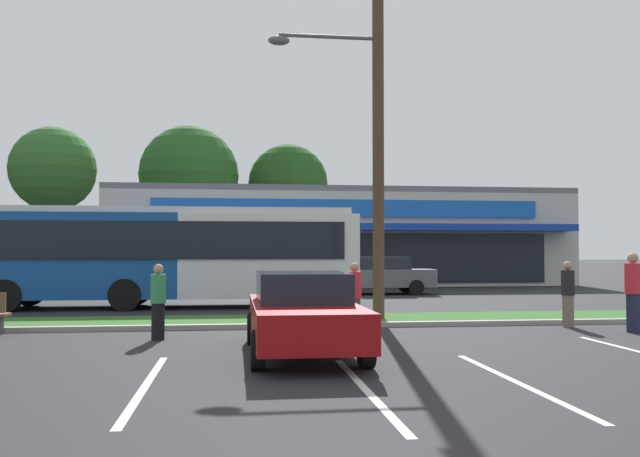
% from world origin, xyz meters
% --- Properties ---
extents(grass_median, '(56.00, 2.20, 0.12)m').
position_xyz_m(grass_median, '(0.00, 14.00, 0.06)').
color(grass_median, '#2D5B23').
rests_on(grass_median, ground_plane).
extents(curb_lip, '(56.00, 0.24, 0.12)m').
position_xyz_m(curb_lip, '(0.00, 12.78, 0.06)').
color(curb_lip, '#99968C').
rests_on(curb_lip, ground_plane).
extents(parking_stripe_1, '(0.12, 4.80, 0.01)m').
position_xyz_m(parking_stripe_1, '(-1.41, 6.24, 0.00)').
color(parking_stripe_1, silver).
rests_on(parking_stripe_1, ground_plane).
extents(parking_stripe_2, '(0.12, 4.80, 0.01)m').
position_xyz_m(parking_stripe_2, '(1.56, 5.57, 0.00)').
color(parking_stripe_2, silver).
rests_on(parking_stripe_2, ground_plane).
extents(parking_stripe_3, '(0.12, 4.80, 0.01)m').
position_xyz_m(parking_stripe_3, '(3.79, 5.80, 0.00)').
color(parking_stripe_3, silver).
rests_on(parking_stripe_3, ground_plane).
extents(storefront_building, '(24.57, 11.43, 5.17)m').
position_xyz_m(storefront_building, '(5.56, 35.04, 2.59)').
color(storefront_building, '#BCB7AD').
rests_on(storefront_building, ground_plane).
extents(tree_left, '(5.64, 5.64, 10.11)m').
position_xyz_m(tree_left, '(-12.28, 43.20, 7.27)').
color(tree_left, '#473323').
rests_on(tree_left, ground_plane).
extents(tree_mid_left, '(7.09, 7.09, 10.78)m').
position_xyz_m(tree_mid_left, '(-3.49, 45.41, 7.22)').
color(tree_mid_left, '#473323').
rests_on(tree_mid_left, ground_plane).
extents(tree_mid, '(5.95, 5.95, 9.79)m').
position_xyz_m(tree_mid, '(3.74, 46.66, 6.80)').
color(tree_mid, '#473323').
rests_on(tree_mid, ground_plane).
extents(utility_pole, '(3.03, 2.40, 10.30)m').
position_xyz_m(utility_pole, '(3.37, 13.71, 5.50)').
color(utility_pole, '#4C3826').
rests_on(utility_pole, ground_plane).
extents(city_bus, '(12.83, 2.73, 3.25)m').
position_xyz_m(city_bus, '(-2.58, 19.09, 1.77)').
color(city_bus, '#144793').
rests_on(city_bus, ground_plane).
extents(car_1, '(1.94, 4.76, 1.47)m').
position_xyz_m(car_1, '(1.03, 8.72, 0.75)').
color(car_1, maroon).
rests_on(car_1, ground_plane).
extents(car_3, '(4.76, 1.96, 1.59)m').
position_xyz_m(car_3, '(5.86, 24.70, 0.81)').
color(car_3, '#515459').
rests_on(car_3, ground_plane).
extents(pedestrian_near_bench, '(0.37, 0.37, 1.82)m').
position_xyz_m(pedestrian_near_bench, '(8.84, 10.96, 0.91)').
color(pedestrian_near_bench, '#1E2338').
rests_on(pedestrian_near_bench, ground_plane).
extents(pedestrian_by_pole, '(0.32, 0.32, 1.59)m').
position_xyz_m(pedestrian_by_pole, '(2.53, 11.79, 0.80)').
color(pedestrian_by_pole, '#47423D').
rests_on(pedestrian_by_pole, ground_plane).
extents(pedestrian_mid, '(0.32, 0.32, 1.61)m').
position_xyz_m(pedestrian_mid, '(7.90, 12.18, 0.81)').
color(pedestrian_mid, '#726651').
rests_on(pedestrian_mid, ground_plane).
extents(pedestrian_far, '(0.32, 0.32, 1.59)m').
position_xyz_m(pedestrian_far, '(-1.78, 11.03, 0.80)').
color(pedestrian_far, black).
rests_on(pedestrian_far, ground_plane).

